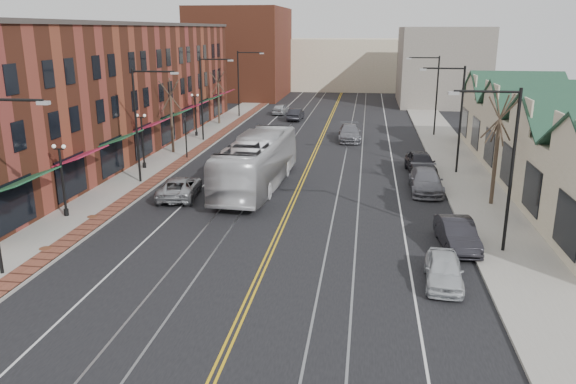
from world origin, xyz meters
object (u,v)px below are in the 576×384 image
(transit_bus, at_px, (257,162))
(parked_car_a, at_px, (444,270))
(parked_car_b, at_px, (457,234))
(parked_suv, at_px, (180,187))
(parked_car_d, at_px, (421,163))
(parked_car_c, at_px, (426,181))

(transit_bus, bearing_deg, parked_car_a, 131.31)
(parked_car_b, bearing_deg, parked_suv, 153.84)
(transit_bus, relative_size, parked_suv, 2.59)
(parked_suv, relative_size, parked_car_d, 1.04)
(parked_car_d, bearing_deg, parked_car_c, -95.81)
(transit_bus, xyz_separation_m, parked_car_a, (11.00, -14.01, -1.17))
(transit_bus, height_order, parked_suv, transit_bus)
(parked_car_a, relative_size, parked_car_b, 0.87)
(parked_car_b, xyz_separation_m, parked_car_d, (-0.53, 15.43, 0.10))
(parked_suv, height_order, parked_car_c, parked_car_c)
(transit_bus, bearing_deg, parked_car_c, -173.35)
(transit_bus, distance_m, parked_suv, 5.60)
(parked_car_c, bearing_deg, parked_car_d, 89.33)
(parked_car_b, distance_m, parked_car_d, 15.44)
(transit_bus, xyz_separation_m, parked_car_c, (11.59, 0.71, -1.08))
(parked_car_a, bearing_deg, parked_car_d, 91.92)
(parked_suv, bearing_deg, parked_car_d, -158.39)
(parked_car_a, height_order, parked_car_b, parked_car_b)
(parked_car_a, xyz_separation_m, parked_car_d, (0.66, 19.91, 0.17))
(parked_suv, xyz_separation_m, parked_car_d, (16.27, 8.87, 0.13))
(transit_bus, bearing_deg, parked_car_d, -150.01)
(parked_suv, xyz_separation_m, parked_car_c, (16.19, 3.68, 0.05))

